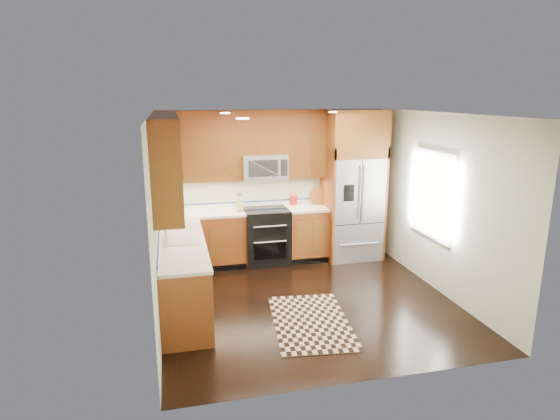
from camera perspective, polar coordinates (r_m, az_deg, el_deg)
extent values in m
plane|color=black|center=(6.78, 3.32, -10.91)|extent=(4.00, 4.00, 0.00)
cube|color=beige|center=(8.24, -0.51, 3.10)|extent=(4.00, 0.02, 2.60)
cube|color=beige|center=(6.10, -14.84, -1.24)|extent=(0.02, 4.00, 2.60)
cube|color=beige|center=(7.17, 18.98, 0.71)|extent=(0.02, 4.00, 2.60)
cube|color=white|center=(7.31, 18.09, 1.81)|extent=(0.04, 1.10, 1.30)
cube|color=white|center=(7.30, 18.02, 1.81)|extent=(0.02, 0.95, 1.15)
cube|color=brown|center=(7.98, -9.28, -3.75)|extent=(1.37, 0.60, 0.90)
cube|color=brown|center=(8.28, 3.28, -2.92)|extent=(0.72, 0.60, 0.90)
cube|color=brown|center=(6.55, -11.70, -7.84)|extent=(0.60, 2.40, 0.90)
cube|color=beige|center=(7.93, -4.08, -0.18)|extent=(2.85, 0.62, 0.04)
cube|color=beige|center=(6.39, -11.90, -3.92)|extent=(0.62, 2.40, 0.04)
cube|color=brown|center=(7.89, -4.35, 6.44)|extent=(2.85, 0.33, 0.75)
cube|color=brown|center=(6.18, -13.57, 4.03)|extent=(0.33, 2.40, 0.75)
cube|color=brown|center=(7.84, -4.43, 10.62)|extent=(2.85, 0.33, 0.40)
cube|color=brown|center=(6.11, -13.88, 9.34)|extent=(0.33, 2.40, 0.40)
cube|color=black|center=(8.08, -1.71, -3.27)|extent=(0.76, 0.64, 0.92)
cube|color=black|center=(7.95, -1.73, 0.00)|extent=(0.76, 0.60, 0.02)
cube|color=black|center=(7.74, -1.25, -2.81)|extent=(0.55, 0.01, 0.18)
cube|color=black|center=(7.83, -1.24, -5.05)|extent=(0.55, 0.01, 0.28)
cylinder|color=#B2B2B7|center=(7.68, -1.21, -2.00)|extent=(0.55, 0.02, 0.02)
cylinder|color=#B2B2B7|center=(7.76, -1.20, -3.92)|extent=(0.55, 0.02, 0.02)
cube|color=#B2B2B7|center=(7.93, -1.96, 5.31)|extent=(0.76, 0.40, 0.42)
cube|color=black|center=(7.73, -2.04, 5.09)|extent=(0.50, 0.01, 0.28)
cube|color=#B2B2B7|center=(8.36, 8.79, 0.29)|extent=(0.90, 0.74, 1.80)
cube|color=black|center=(7.95, 9.88, 2.13)|extent=(0.01, 0.01, 1.08)
cube|color=black|center=(7.86, 8.41, 2.06)|extent=(0.18, 0.01, 0.28)
cube|color=brown|center=(8.18, 5.76, 0.80)|extent=(0.04, 0.74, 2.00)
cube|color=brown|center=(8.52, 11.75, 1.11)|extent=(0.04, 0.74, 2.00)
cube|color=brown|center=(8.16, 9.13, 9.20)|extent=(0.98, 0.74, 0.80)
cube|color=#B2B2B7|center=(6.38, -11.92, -3.66)|extent=(0.50, 0.42, 0.02)
cylinder|color=#B2B2B7|center=(6.56, -13.77, -2.11)|extent=(0.02, 0.02, 0.28)
torus|color=#B2B2B7|center=(6.44, -13.85, -1.10)|extent=(0.18, 0.02, 0.18)
cube|color=black|center=(6.19, 3.76, -13.41)|extent=(1.12, 1.68, 0.01)
cube|color=tan|center=(7.89, -4.93, 0.79)|extent=(0.13, 0.17, 0.24)
cylinder|color=#B01B15|center=(8.28, 1.67, 1.20)|extent=(0.16, 0.16, 0.17)
cylinder|color=brown|center=(8.37, 4.74, 0.78)|extent=(0.36, 0.36, 0.02)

